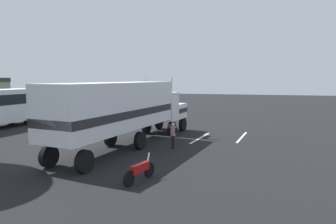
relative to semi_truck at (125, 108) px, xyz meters
The scene contains 6 objects.
ground_plane 6.85m from the semi_truck, ahead, with size 120.00×120.00×0.00m, color black.
lane_stripe_near 6.38m from the semi_truck, 45.24° to the right, with size 4.40×0.16×0.01m, color silver.
lane_stripe_mid 9.23m from the semi_truck, 53.61° to the right, with size 4.40×0.16×0.01m, color silver.
semi_truck is the anchor object (origin of this frame).
person_bystander 3.47m from the semi_truck, 81.56° to the right, with size 0.34×0.47×1.63m.
motorcycle 7.01m from the semi_truck, 152.42° to the right, with size 2.05×0.70×1.12m.
Camera 1 is at (-24.16, -6.81, 4.41)m, focal length 32.50 mm.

